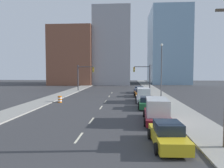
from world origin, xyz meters
The scene contains 21 objects.
sidewalk_left centered at (-9.19, 48.13, 0.06)m, with size 3.41×96.27×0.13m.
sidewalk_right centered at (9.19, 48.13, 0.06)m, with size 3.41×96.27×0.13m.
lane_stripe_at_8m centered at (0.00, 8.35, 0.00)m, with size 0.16×2.40×0.01m, color beige.
lane_stripe_at_14m centered at (0.00, 13.57, 0.00)m, with size 0.16×2.40×0.01m, color beige.
lane_stripe_at_21m centered at (0.00, 20.71, 0.00)m, with size 0.16×2.40×0.01m, color beige.
lane_stripe_at_26m centered at (0.00, 26.21, 0.00)m, with size 0.16×2.40×0.01m, color beige.
lane_stripe_at_33m centered at (0.00, 32.74, 0.00)m, with size 0.16×2.40×0.01m, color beige.
lane_stripe_at_39m centered at (0.00, 39.27, 0.00)m, with size 0.16×2.40×0.01m, color beige.
building_brick_left centered at (-14.94, 67.62, 9.44)m, with size 14.00×16.00×18.89m.
building_office_center centered at (-1.94, 71.62, 12.58)m, with size 12.00×20.00×25.15m.
building_glass_right centered at (17.84, 75.62, 13.18)m, with size 13.00×20.00×26.36m.
traffic_signal_left centered at (-7.00, 43.13, 3.81)m, with size 3.81×0.35×5.92m.
traffic_signal_right centered at (7.17, 43.13, 3.81)m, with size 3.81×0.35×5.92m.
traffic_barrel centered at (-6.50, 24.59, 0.47)m, with size 0.56×0.56×0.95m.
street_lamp centered at (9.16, 32.27, 5.33)m, with size 0.44×0.44×9.29m.
sedan_yellow centered at (5.79, 7.08, 0.68)m, with size 2.17×4.54×1.48m.
box_truck_maroon centered at (5.95, 13.35, 1.02)m, with size 2.63×6.24×2.14m.
sedan_green centered at (5.71, 20.58, 0.65)m, with size 2.35×4.47×1.43m.
box_truck_silver centered at (5.64, 26.07, 0.97)m, with size 2.40×5.69×2.07m.
sedan_orange centered at (5.47, 32.89, 0.66)m, with size 2.04×4.56×1.43m.
sedan_blue centered at (5.72, 39.35, 0.63)m, with size 2.24×4.77×1.36m.
Camera 1 is at (3.34, -6.19, 4.59)m, focal length 35.00 mm.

